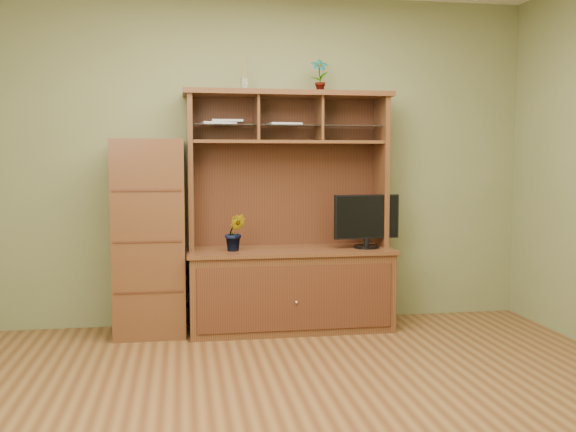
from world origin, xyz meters
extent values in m
cube|color=#573218|center=(0.00, 0.00, -0.01)|extent=(4.50, 4.00, 0.02)
cube|color=#666C40|center=(0.00, 2.01, 1.35)|extent=(4.50, 0.02, 2.70)
cube|color=#666C40|center=(0.00, -2.01, 1.35)|extent=(4.50, 0.02, 2.70)
cube|color=#452213|center=(0.18, 1.71, 0.31)|extent=(1.60, 0.55, 0.62)
cube|color=#3D1C10|center=(0.18, 1.42, 0.31)|extent=(1.50, 0.01, 0.50)
sphere|color=silver|center=(0.18, 1.41, 0.28)|extent=(0.02, 0.02, 0.02)
cube|color=#452213|center=(0.18, 1.71, 0.64)|extent=(1.64, 0.59, 0.03)
cube|color=#452213|center=(-0.60, 1.80, 1.27)|extent=(0.04, 0.35, 1.25)
cube|color=#452213|center=(0.96, 1.80, 1.27)|extent=(0.04, 0.35, 1.25)
cube|color=#3D1C10|center=(0.18, 1.97, 1.27)|extent=(1.52, 0.02, 1.25)
cube|color=#452213|center=(0.18, 1.80, 1.88)|extent=(1.66, 0.40, 0.04)
cube|color=#452213|center=(0.18, 1.80, 1.50)|extent=(1.52, 0.32, 0.02)
cube|color=#452213|center=(-0.07, 1.80, 1.69)|extent=(0.02, 0.31, 0.35)
cube|color=#452213|center=(0.43, 1.80, 1.69)|extent=(0.02, 0.31, 0.35)
cube|color=silver|center=(0.18, 1.79, 1.63)|extent=(1.50, 0.27, 0.01)
cylinder|color=black|center=(0.80, 1.65, 0.66)|extent=(0.21, 0.21, 0.02)
cylinder|color=black|center=(0.80, 1.65, 0.70)|extent=(0.04, 0.04, 0.07)
cube|color=black|center=(0.80, 1.65, 0.90)|extent=(0.54, 0.10, 0.35)
imported|color=#28541C|center=(-0.26, 1.65, 0.80)|extent=(0.18, 0.15, 0.29)
imported|color=#426D26|center=(0.44, 1.80, 2.04)|extent=(0.15, 0.11, 0.27)
cylinder|color=silver|center=(-0.17, 1.80, 1.95)|extent=(0.06, 0.06, 0.10)
cylinder|color=olive|center=(-0.17, 1.80, 2.09)|extent=(0.04, 0.04, 0.18)
cube|color=#B5B5BA|center=(-0.38, 1.80, 1.64)|extent=(0.29, 0.23, 0.02)
cube|color=#B5B5BA|center=(-0.31, 1.80, 1.66)|extent=(0.24, 0.19, 0.02)
cube|color=#B5B5BA|center=(0.15, 1.80, 1.64)|extent=(0.27, 0.22, 0.02)
cube|color=#452213|center=(-0.92, 1.74, 0.76)|extent=(0.54, 0.49, 1.51)
cube|color=#3D1C10|center=(-0.92, 1.49, 0.38)|extent=(0.50, 0.01, 0.02)
cube|color=#3D1C10|center=(-0.92, 1.49, 0.76)|extent=(0.50, 0.01, 0.01)
cube|color=#3D1C10|center=(-0.92, 1.49, 1.14)|extent=(0.50, 0.01, 0.02)
camera|label=1|loc=(-0.67, -3.30, 1.35)|focal=40.00mm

